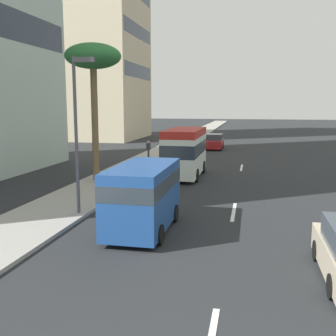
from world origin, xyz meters
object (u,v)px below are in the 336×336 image
at_px(van_second, 143,194).
at_px(pedestrian_near_lamp, 148,149).
at_px(palm_tree, 93,60).
at_px(street_lamp, 78,118).
at_px(minibus_third, 185,151).
at_px(car_lead, 214,142).

distance_m(van_second, pedestrian_near_lamp, 20.09).
distance_m(pedestrian_near_lamp, palm_tree, 12.49).
bearing_deg(street_lamp, van_second, -113.61).
xyz_separation_m(minibus_third, palm_tree, (-3.13, 5.11, 5.71)).
relative_size(pedestrian_near_lamp, palm_tree, 0.18).
relative_size(van_second, pedestrian_near_lamp, 3.08).
distance_m(car_lead, palm_tree, 22.23).
distance_m(car_lead, minibus_third, 17.38).
bearing_deg(minibus_third, palm_tree, -58.49).
bearing_deg(car_lead, palm_tree, -14.96).
height_order(pedestrian_near_lamp, street_lamp, street_lamp).
xyz_separation_m(palm_tree, street_lamp, (-7.42, -2.26, -3.19)).
xyz_separation_m(car_lead, street_lamp, (-27.90, 3.21, 3.51)).
distance_m(van_second, minibus_third, 11.97).
distance_m(pedestrian_near_lamp, street_lamp, 18.44).
bearing_deg(palm_tree, pedestrian_near_lamp, -3.29).
bearing_deg(van_second, street_lamp, -113.61).
relative_size(car_lead, minibus_third, 0.67).
xyz_separation_m(minibus_third, street_lamp, (-10.55, 2.85, 2.52)).
xyz_separation_m(car_lead, minibus_third, (-17.35, 0.36, 0.99)).
height_order(van_second, palm_tree, palm_tree).
xyz_separation_m(car_lead, van_second, (-29.31, -0.01, 0.69)).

